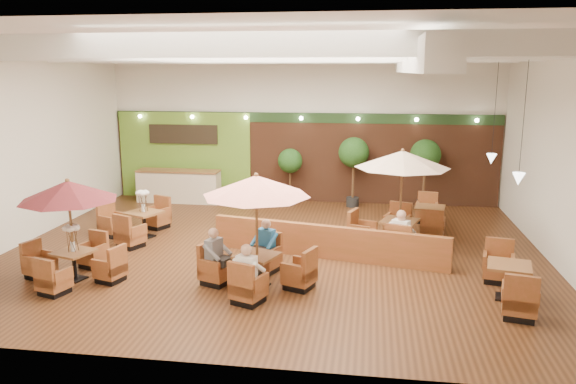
% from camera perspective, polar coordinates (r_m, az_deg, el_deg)
% --- Properties ---
extents(room, '(14.04, 14.00, 5.52)m').
position_cam_1_polar(room, '(15.51, 0.20, 8.28)').
color(room, '#381E0F').
rests_on(room, ground).
extents(service_counter, '(3.00, 0.75, 1.18)m').
position_cam_1_polar(service_counter, '(20.79, -11.02, 0.59)').
color(service_counter, beige).
rests_on(service_counter, ground).
extents(booth_divider, '(6.10, 1.47, 0.86)m').
position_cam_1_polar(booth_divider, '(14.37, 3.91, -5.08)').
color(booth_divider, brown).
rests_on(booth_divider, ground).
extents(table_0, '(2.43, 2.43, 2.37)m').
position_cam_1_polar(table_0, '(13.48, -21.29, -1.83)').
color(table_0, brown).
rests_on(table_0, ground).
extents(table_1, '(2.66, 2.66, 2.57)m').
position_cam_1_polar(table_1, '(12.15, -3.21, -1.81)').
color(table_1, brown).
rests_on(table_1, ground).
extents(table_2, '(2.66, 2.81, 2.71)m').
position_cam_1_polar(table_2, '(15.07, 11.21, 1.48)').
color(table_2, brown).
rests_on(table_2, ground).
extents(table_3, '(1.94, 2.75, 1.54)m').
position_cam_1_polar(table_3, '(16.72, -15.20, -2.92)').
color(table_3, brown).
rests_on(table_3, ground).
extents(table_4, '(1.02, 2.68, 0.96)m').
position_cam_1_polar(table_4, '(12.75, 21.45, -8.51)').
color(table_4, brown).
rests_on(table_4, ground).
extents(table_5, '(0.99, 2.60, 0.94)m').
position_cam_1_polar(table_5, '(17.30, 14.16, -2.67)').
color(table_5, brown).
rests_on(table_5, ground).
extents(topiary_0, '(0.87, 0.87, 2.01)m').
position_cam_1_polar(topiary_0, '(19.85, 0.22, 2.96)').
color(topiary_0, black).
rests_on(topiary_0, ground).
extents(topiary_1, '(1.06, 1.06, 2.45)m').
position_cam_1_polar(topiary_1, '(19.61, 6.69, 3.73)').
color(topiary_1, black).
rests_on(topiary_1, ground).
extents(topiary_2, '(1.04, 1.04, 2.42)m').
position_cam_1_polar(topiary_2, '(19.70, 13.77, 3.43)').
color(topiary_2, black).
rests_on(topiary_2, ground).
extents(diner_0, '(0.45, 0.41, 0.82)m').
position_cam_1_polar(diner_0, '(11.56, -4.09, -7.68)').
color(diner_0, white).
rests_on(diner_0, ground).
extents(diner_1, '(0.45, 0.42, 0.82)m').
position_cam_1_polar(diner_1, '(13.31, -2.35, -4.97)').
color(diner_1, '#266AA5').
rests_on(diner_1, ground).
extents(diner_2, '(0.42, 0.46, 0.83)m').
position_cam_1_polar(diner_2, '(12.64, -7.35, -5.97)').
color(diner_2, slate).
rests_on(diner_2, ground).
extents(diner_3, '(0.40, 0.37, 0.74)m').
position_cam_1_polar(diner_3, '(14.38, 11.46, -4.01)').
color(diner_3, '#266AA5').
rests_on(diner_3, ground).
extents(diner_4, '(0.48, 0.46, 0.86)m').
position_cam_1_polar(diner_4, '(14.37, 11.47, -3.84)').
color(diner_4, white).
rests_on(diner_4, ground).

